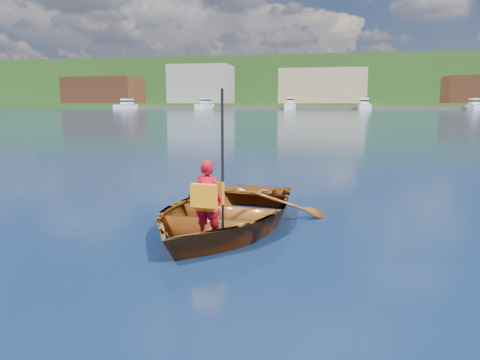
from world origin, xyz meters
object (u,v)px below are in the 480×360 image
dock (374,108)px  rowboat (224,213)px  child_paddler (208,198)px  marina_yachts (308,105)px

dock → rowboat: bearing=-94.9°
child_paddler → dock: (12.73, 149.48, -0.24)m
dock → marina_yachts: marina_yachts is taller
child_paddler → dock: bearing=85.1°
dock → marina_yachts: bearing=-167.2°
dock → marina_yachts: (-20.54, -4.68, 0.93)m
child_paddler → marina_yachts: 145.01m
rowboat → child_paddler: size_ratio=2.11×
rowboat → marina_yachts: bearing=93.1°
child_paddler → marina_yachts: bearing=93.1°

